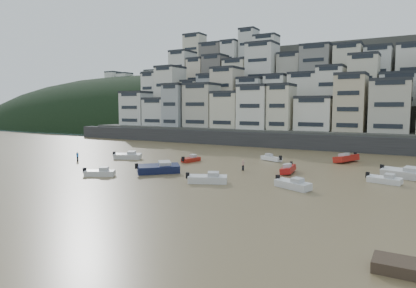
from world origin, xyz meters
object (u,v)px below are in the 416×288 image
Objects in this scene: boat_c at (158,167)px; person_pink at (243,165)px; boat_g at (404,172)px; boat_d at (384,179)px; person_blue at (77,157)px; boat_f at (191,158)px; boat_h at (271,157)px; boat_j at (100,172)px; boat_b at (293,183)px; boat_e at (288,168)px; boat_i at (346,157)px; boat_a at (208,177)px; boat_k at (128,155)px.

boat_c is 3.88× the size of person_pink.
boat_d is at bearing -93.13° from boat_g.
person_blue is 30.52m from person_pink.
person_pink reaches higher than boat_f.
boat_d is 0.99× the size of boat_h.
boat_f is 0.95× the size of boat_j.
boat_b is at bearing 139.13° from boat_h.
boat_c is 19.25m from boat_e.
person_blue is at bearing -40.25° from boat_i.
boat_i is (1.86, 25.86, 0.16)m from boat_b.
boat_g is at bearing -174.95° from boat_h.
boat_i is 48.21m from person_blue.
person_pink is at bearing 65.73° from boat_a.
person_pink is at bearing 11.39° from person_blue.
boat_c is (-20.21, 0.10, 0.21)m from boat_b.
boat_a is at bearing -124.11° from boat_g.
boat_k is at bearing -170.84° from boat_b.
boat_d is 38.45m from boat_j.
person_blue reaches higher than boat_j.
boat_f is at bearing -103.65° from boat_e.
boat_k is at bearing 113.75° from boat_f.
person_blue is (-51.78, -11.11, 0.00)m from boat_g.
boat_k reaches higher than boat_b.
boat_h is 2.62× the size of person_pink.
boat_j is (-37.65, -19.40, -0.24)m from boat_g.
boat_c is at bearing 141.91° from boat_a.
boat_g reaches higher than boat_e.
boat_b is 0.99× the size of boat_e.
boat_c is 33.92m from boat_i.
boat_d is 2.59× the size of person_blue.
boat_g reaches higher than boat_i.
boat_f is at bearing 104.66° from boat_a.
person_pink is at bearing -147.38° from boat_g.
boat_j is at bearing 177.22° from boat_f.
boat_b is at bearing -14.99° from boat_j.
boat_d is 0.98× the size of boat_j.
boat_d is 5.31m from boat_g.
person_blue reaches higher than boat_a.
boat_d is 18.52m from boat_i.
boat_f is 0.96× the size of boat_h.
boat_c is 12.99m from person_pink.
boat_e reaches higher than boat_h.
boat_g is at bearing 59.26° from boat_i.
boat_k is (-30.70, -0.80, 0.04)m from boat_e.
boat_k is at bearing 129.90° from boat_a.
boat_j is (-3.93, -18.01, 0.03)m from boat_f.
boat_e is at bearing 1.25° from boat_i.
boat_j reaches higher than boat_d.
boat_b is at bearing -109.49° from boat_f.
person_pink is at bearing 111.67° from boat_h.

